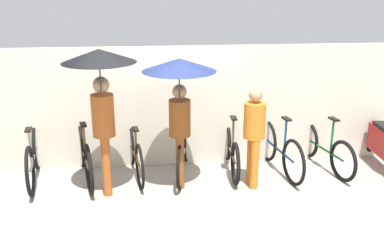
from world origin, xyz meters
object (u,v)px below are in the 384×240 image
Objects in this scene: parked_bicycle_2 at (85,155)px; parked_bicycle_4 at (184,151)px; parked_bicycle_3 at (135,154)px; pedestrian_center at (179,86)px; parked_bicycle_6 at (279,150)px; parked_bicycle_7 at (324,148)px; motorcycle at (384,144)px; parked_bicycle_5 at (231,150)px; pedestrian_trailing at (254,131)px; pedestrian_leading at (101,83)px; parked_bicycle_1 at (33,157)px.

parked_bicycle_2 is 1.56m from parked_bicycle_4.
parked_bicycle_3 is 1.49m from pedestrian_center.
parked_bicycle_3 is 0.96× the size of parked_bicycle_6.
parked_bicycle_7 reaches higher than parked_bicycle_3.
parked_bicycle_6 is at bearing 93.11° from motorcycle.
parked_bicycle_5 is 1.56m from parked_bicycle_7.
pedestrian_trailing is (-0.56, -0.48, 0.51)m from parked_bicycle_6.
parked_bicycle_6 is at bearing -173.84° from pedestrian_leading.
pedestrian_leading reaches higher than motorcycle.
parked_bicycle_1 is 4.68m from parked_bicycle_7.
parked_bicycle_2 is 2.34m from parked_bicycle_5.
pedestrian_leading is (-3.51, -0.63, 1.33)m from parked_bicycle_7.
parked_bicycle_3 is 0.75× the size of motorcycle.
pedestrian_center is 1.30m from pedestrian_trailing.
pedestrian_center is (1.07, 0.13, -0.10)m from pedestrian_leading.
parked_bicycle_2 is 1.08× the size of parked_bicycle_5.
parked_bicycle_4 is at bearing -102.54° from parked_bicycle_2.
pedestrian_leading is 0.99× the size of motorcycle.
parked_bicycle_2 is 0.88× the size of pedestrian_center.
parked_bicycle_3 is 0.76× the size of pedestrian_leading.
motorcycle is (3.33, -0.10, 0.04)m from parked_bicycle_4.
parked_bicycle_1 is at bearing 78.71° from parked_bicycle_7.
parked_bicycle_5 is at bearing -72.08° from pedestrian_trailing.
parked_bicycle_3 is 0.78m from parked_bicycle_4.
pedestrian_center is (-1.66, -0.44, 1.20)m from parked_bicycle_6.
pedestrian_trailing is (1.10, -0.04, -0.69)m from pedestrian_center.
pedestrian_trailing reaches higher than parked_bicycle_1.
parked_bicycle_2 is 0.81× the size of motorcycle.
pedestrian_leading is at bearing 100.79° from motorcycle.
parked_bicycle_5 is at bearing -102.31° from parked_bicycle_2.
parked_bicycle_4 is 1.31m from pedestrian_center.
pedestrian_trailing is 2.42m from motorcycle.
parked_bicycle_2 is 1.47m from pedestrian_leading.
parked_bicycle_1 is 0.80× the size of motorcycle.
parked_bicycle_4 is (2.34, 0.04, -0.01)m from parked_bicycle_1.
parked_bicycle_7 is 2.78m from pedestrian_center.
parked_bicycle_7 is at bearing -103.67° from parked_bicycle_2.
parked_bicycle_2 is (0.78, -0.01, 0.00)m from parked_bicycle_1.
parked_bicycle_7 is at bearing -98.21° from parked_bicycle_1.
parked_bicycle_2 is 1.00× the size of parked_bicycle_4.
parked_bicycle_7 is 0.77× the size of motorcycle.
motorcycle is (2.33, 0.45, -0.48)m from pedestrian_trailing.
parked_bicycle_5 is 0.96× the size of parked_bicycle_6.
parked_bicycle_6 is 1.02× the size of parked_bicycle_7.
parked_bicycle_4 is 1.25m from pedestrian_trailing.
parked_bicycle_6 is (3.90, -0.04, -0.01)m from parked_bicycle_1.
pedestrian_center is at bearing -4.84° from pedestrian_trailing.
parked_bicycle_6 is 1.10× the size of pedestrian_trailing.
pedestrian_leading is at bearing 11.44° from pedestrian_center.
parked_bicycle_1 is 0.87× the size of pedestrian_center.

